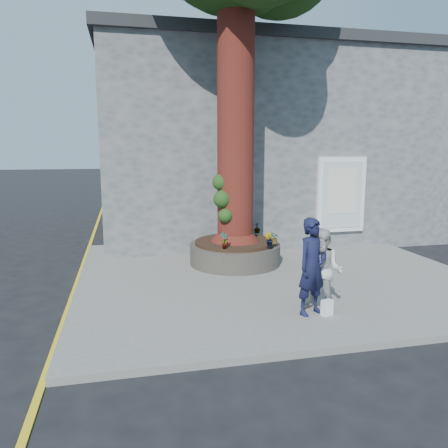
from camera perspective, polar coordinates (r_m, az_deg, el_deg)
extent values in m
plane|color=black|center=(9.29, -0.32, -9.28)|extent=(120.00, 120.00, 0.00)
cube|color=slate|center=(10.58, 6.49, -6.59)|extent=(9.00, 8.00, 0.12)
cube|color=yellow|center=(10.10, -18.95, -8.22)|extent=(0.10, 30.00, 0.01)
cube|color=#535658|center=(16.37, 2.78, 9.70)|extent=(10.00, 8.00, 6.00)
cube|color=black|center=(16.66, 2.88, 20.60)|extent=(10.30, 8.30, 0.30)
cube|color=white|center=(13.31, 15.01, 3.73)|extent=(1.50, 0.12, 2.20)
cube|color=silver|center=(13.26, 15.13, 3.70)|extent=(1.25, 0.04, 1.95)
cube|color=silver|center=(13.23, 15.19, 4.12)|extent=(0.90, 0.02, 1.30)
cube|color=#535658|center=(20.06, 25.65, 8.78)|extent=(6.00, 8.00, 6.00)
cylinder|color=black|center=(11.23, 1.45, -3.87)|extent=(2.30, 2.30, 0.52)
cylinder|color=black|center=(11.16, 1.46, -2.38)|extent=(2.04, 2.04, 0.08)
cylinder|color=#4F1A13|center=(11.00, 1.55, 17.30)|extent=(0.90, 0.90, 7.50)
cone|color=#4F1A13|center=(11.08, 1.46, -0.41)|extent=(1.24, 1.24, 0.70)
sphere|color=#153A13|center=(10.69, -0.23, 3.28)|extent=(0.44, 0.44, 0.44)
sphere|color=#153A13|center=(10.66, 0.20, 1.09)|extent=(0.36, 0.36, 0.36)
sphere|color=#153A13|center=(10.77, -0.48, 5.47)|extent=(0.40, 0.40, 0.40)
imported|color=#121432|center=(7.88, 11.48, -5.47)|extent=(0.74, 0.62, 1.74)
imported|color=beige|center=(8.03, 12.77, -6.01)|extent=(0.93, 0.93, 1.53)
cube|color=white|center=(8.08, 13.31, -10.58)|extent=(0.23, 0.17, 0.28)
imported|color=gray|center=(10.19, 0.03, -2.17)|extent=(0.25, 0.22, 0.40)
imported|color=gray|center=(10.49, 5.88, -2.02)|extent=(0.27, 0.27, 0.35)
imported|color=gray|center=(12.15, 4.35, -0.49)|extent=(0.23, 0.23, 0.29)
imported|color=gray|center=(10.80, 6.62, -1.81)|extent=(0.30, 0.32, 0.30)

